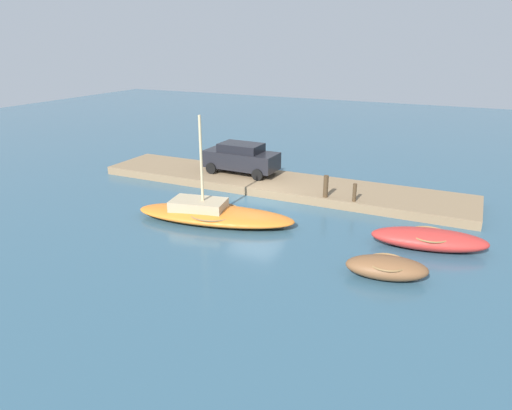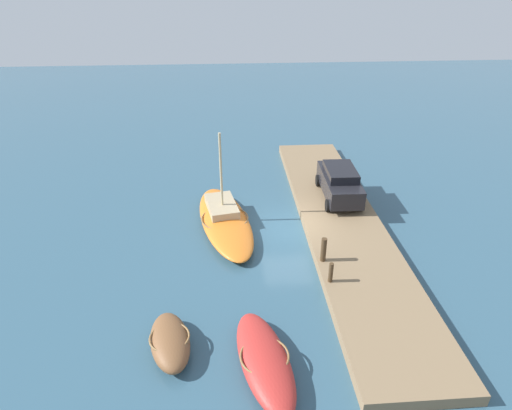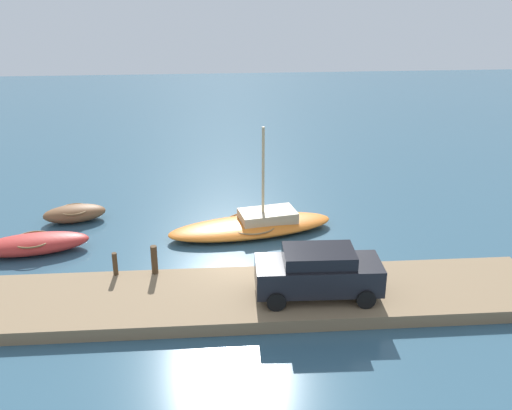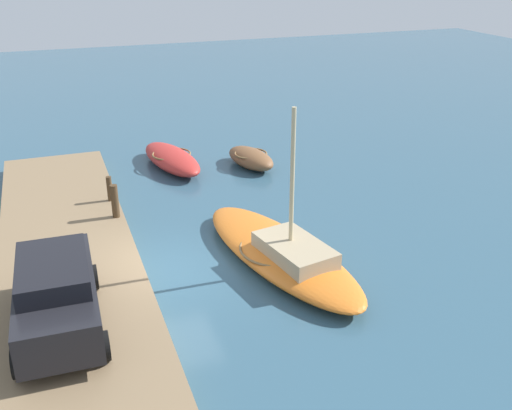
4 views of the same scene
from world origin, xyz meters
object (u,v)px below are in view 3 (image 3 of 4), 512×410
(parked_car, at_px, (318,272))
(dinghy_brown, at_px, (75,213))
(mooring_post_mid_west, at_px, (154,260))
(mooring_post_west, at_px, (115,264))
(rowboat_red, at_px, (33,244))
(sailboat_orange, at_px, (253,225))

(parked_car, bearing_deg, dinghy_brown, 141.81)
(mooring_post_mid_west, bearing_deg, mooring_post_west, 180.00)
(rowboat_red, height_order, mooring_post_west, mooring_post_west)
(sailboat_orange, bearing_deg, mooring_post_mid_west, -144.21)
(rowboat_red, height_order, mooring_post_mid_west, mooring_post_mid_west)
(mooring_post_west, bearing_deg, parked_car, -15.97)
(rowboat_red, bearing_deg, parked_car, -35.67)
(rowboat_red, bearing_deg, mooring_post_west, -49.39)
(parked_car, bearing_deg, sailboat_orange, 107.26)
(sailboat_orange, distance_m, dinghy_brown, 8.24)
(sailboat_orange, height_order, mooring_post_west, sailboat_orange)
(dinghy_brown, bearing_deg, sailboat_orange, -26.02)
(sailboat_orange, relative_size, parked_car, 1.77)
(rowboat_red, height_order, sailboat_orange, sailboat_orange)
(rowboat_red, xyz_separation_m, parked_car, (10.80, -4.99, 0.97))
(dinghy_brown, height_order, mooring_post_west, mooring_post_west)
(sailboat_orange, distance_m, mooring_post_west, 6.78)
(mooring_post_mid_west, bearing_deg, dinghy_brown, 124.06)
(rowboat_red, height_order, parked_car, parked_car)
(rowboat_red, distance_m, sailboat_orange, 9.13)
(sailboat_orange, bearing_deg, dinghy_brown, 155.62)
(rowboat_red, xyz_separation_m, sailboat_orange, (9.05, 1.21, -0.01))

